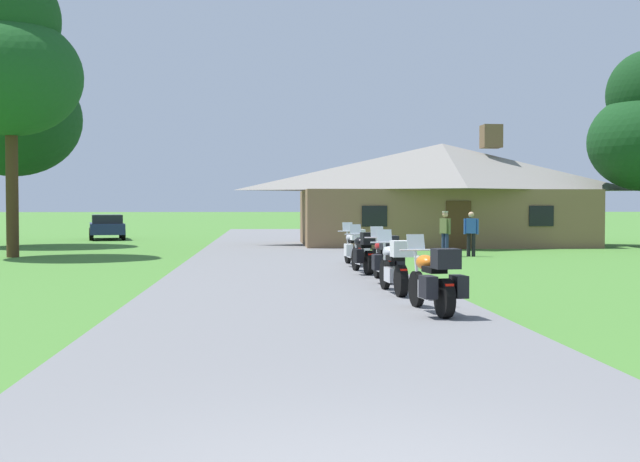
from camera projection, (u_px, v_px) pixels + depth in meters
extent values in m
plane|color=#42752D|center=(284.00, 265.00, 24.65)|extent=(500.00, 500.00, 0.00)
cube|color=slate|center=(286.00, 269.00, 22.65)|extent=(6.40, 80.00, 0.06)
cylinder|color=black|center=(417.00, 289.00, 13.94)|extent=(0.19, 0.65, 0.64)
cylinder|color=black|center=(445.00, 298.00, 12.53)|extent=(0.23, 0.65, 0.64)
cube|color=silver|center=(430.00, 290.00, 13.21)|extent=(0.32, 0.59, 0.30)
ellipsoid|color=orange|center=(425.00, 262.00, 13.45)|extent=(0.36, 0.55, 0.26)
cube|color=black|center=(434.00, 270.00, 13.00)|extent=(0.34, 0.55, 0.10)
cylinder|color=silver|center=(417.00, 250.00, 13.88)|extent=(0.66, 0.11, 0.03)
cylinder|color=silver|center=(417.00, 269.00, 13.93)|extent=(0.09, 0.24, 0.73)
cube|color=#B2BCC6|center=(416.00, 242.00, 13.97)|extent=(0.33, 0.15, 0.27)
sphere|color=silver|center=(417.00, 258.00, 13.88)|extent=(0.11, 0.11, 0.11)
cube|color=black|center=(446.00, 259.00, 12.46)|extent=(0.44, 0.40, 0.32)
cube|color=red|center=(450.00, 286.00, 12.30)|extent=(0.14, 0.05, 0.06)
cylinder|color=silver|center=(446.00, 302.00, 12.87)|extent=(0.13, 0.55, 0.07)
cube|color=black|center=(428.00, 287.00, 12.52)|extent=(0.25, 0.42, 0.36)
cube|color=black|center=(459.00, 286.00, 12.62)|extent=(0.25, 0.42, 0.36)
cylinder|color=black|center=(385.00, 275.00, 16.90)|extent=(0.15, 0.65, 0.64)
cylinder|color=black|center=(401.00, 281.00, 15.47)|extent=(0.20, 0.65, 0.64)
cube|color=silver|center=(393.00, 275.00, 16.16)|extent=(0.30, 0.58, 0.30)
ellipsoid|color=#B2B5BC|center=(390.00, 252.00, 16.41)|extent=(0.33, 0.54, 0.26)
cube|color=black|center=(395.00, 258.00, 15.95)|extent=(0.31, 0.54, 0.10)
cylinder|color=silver|center=(385.00, 242.00, 16.84)|extent=(0.66, 0.08, 0.03)
cylinder|color=silver|center=(385.00, 258.00, 16.89)|extent=(0.08, 0.24, 0.73)
cube|color=#B2BCC6|center=(384.00, 236.00, 16.93)|extent=(0.33, 0.13, 0.27)
sphere|color=silver|center=(385.00, 249.00, 16.84)|extent=(0.11, 0.11, 0.11)
cube|color=silver|center=(402.00, 249.00, 15.40)|extent=(0.42, 0.39, 0.32)
cube|color=red|center=(404.00, 270.00, 15.25)|extent=(0.14, 0.04, 0.06)
cylinder|color=silver|center=(404.00, 284.00, 15.81)|extent=(0.11, 0.55, 0.07)
cylinder|color=black|center=(377.00, 265.00, 19.53)|extent=(0.13, 0.64, 0.64)
cylinder|color=black|center=(389.00, 270.00, 18.10)|extent=(0.18, 0.65, 0.64)
cube|color=silver|center=(383.00, 265.00, 18.79)|extent=(0.28, 0.57, 0.30)
ellipsoid|color=maroon|center=(381.00, 246.00, 19.03)|extent=(0.32, 0.53, 0.26)
cube|color=black|center=(385.00, 251.00, 18.58)|extent=(0.30, 0.53, 0.10)
cylinder|color=silver|center=(378.00, 238.00, 19.47)|extent=(0.66, 0.06, 0.03)
cylinder|color=silver|center=(377.00, 251.00, 19.52)|extent=(0.07, 0.24, 0.73)
cube|color=#B2BCC6|center=(377.00, 232.00, 19.56)|extent=(0.32, 0.12, 0.27)
sphere|color=silver|center=(378.00, 243.00, 19.47)|extent=(0.11, 0.11, 0.11)
cube|color=black|center=(389.00, 243.00, 18.03)|extent=(0.41, 0.37, 0.32)
cube|color=red|center=(391.00, 261.00, 17.87)|extent=(0.14, 0.03, 0.06)
cylinder|color=silver|center=(392.00, 273.00, 18.43)|extent=(0.09, 0.55, 0.07)
cube|color=black|center=(377.00, 262.00, 18.11)|extent=(0.21, 0.41, 0.36)
cube|color=black|center=(399.00, 262.00, 18.17)|extent=(0.21, 0.41, 0.36)
cylinder|color=black|center=(356.00, 259.00, 21.86)|extent=(0.18, 0.65, 0.64)
cylinder|color=black|center=(369.00, 263.00, 20.44)|extent=(0.23, 0.65, 0.64)
cube|color=silver|center=(362.00, 259.00, 21.13)|extent=(0.32, 0.59, 0.30)
ellipsoid|color=black|center=(360.00, 242.00, 21.37)|extent=(0.36, 0.55, 0.26)
cube|color=black|center=(364.00, 246.00, 20.92)|extent=(0.34, 0.55, 0.10)
cylinder|color=silver|center=(356.00, 234.00, 21.80)|extent=(0.66, 0.11, 0.03)
cylinder|color=silver|center=(356.00, 246.00, 21.85)|extent=(0.09, 0.24, 0.73)
cube|color=#B2BCC6|center=(355.00, 229.00, 21.89)|extent=(0.33, 0.15, 0.27)
sphere|color=silver|center=(356.00, 239.00, 21.80)|extent=(0.11, 0.11, 0.11)
cube|color=black|center=(369.00, 238.00, 20.37)|extent=(0.44, 0.40, 0.32)
cube|color=red|center=(371.00, 255.00, 20.22)|extent=(0.14, 0.05, 0.06)
cylinder|color=silver|center=(371.00, 266.00, 20.79)|extent=(0.13, 0.55, 0.07)
cube|color=black|center=(359.00, 256.00, 20.44)|extent=(0.24, 0.42, 0.36)
cube|color=black|center=(378.00, 256.00, 20.54)|extent=(0.24, 0.42, 0.36)
cylinder|color=black|center=(348.00, 253.00, 24.65)|extent=(0.16, 0.65, 0.64)
cylinder|color=black|center=(357.00, 256.00, 23.22)|extent=(0.21, 0.65, 0.64)
cube|color=silver|center=(353.00, 253.00, 23.91)|extent=(0.31, 0.58, 0.30)
ellipsoid|color=#B2B5BC|center=(351.00, 238.00, 24.16)|extent=(0.34, 0.54, 0.26)
cube|color=black|center=(354.00, 241.00, 23.71)|extent=(0.32, 0.54, 0.10)
cylinder|color=silver|center=(348.00, 231.00, 24.58)|extent=(0.66, 0.09, 0.03)
cylinder|color=silver|center=(348.00, 242.00, 24.63)|extent=(0.08, 0.24, 0.73)
cube|color=#B2BCC6|center=(348.00, 227.00, 24.68)|extent=(0.33, 0.14, 0.27)
sphere|color=silver|center=(348.00, 236.00, 24.59)|extent=(0.11, 0.11, 0.11)
cube|color=silver|center=(358.00, 235.00, 23.16)|extent=(0.43, 0.39, 0.32)
cube|color=red|center=(359.00, 249.00, 23.00)|extent=(0.14, 0.04, 0.06)
cylinder|color=silver|center=(360.00, 259.00, 23.57)|extent=(0.12, 0.55, 0.07)
cube|color=silver|center=(348.00, 250.00, 23.23)|extent=(0.23, 0.42, 0.36)
cube|color=silver|center=(365.00, 250.00, 23.31)|extent=(0.23, 0.42, 0.36)
cube|color=brown|center=(442.00, 218.00, 37.13)|extent=(13.20, 6.33, 2.62)
pyramid|color=gray|center=(442.00, 167.00, 37.05)|extent=(14.00, 6.71, 2.23)
cube|color=brown|center=(491.00, 136.00, 37.18)|extent=(0.90, 0.90, 1.10)
cube|color=#472D19|center=(459.00, 225.00, 33.95)|extent=(1.10, 0.08, 2.10)
cube|color=black|center=(375.00, 216.00, 33.66)|extent=(1.10, 0.06, 0.90)
cube|color=black|center=(541.00, 216.00, 34.21)|extent=(1.10, 0.06, 0.90)
cylinder|color=navy|center=(443.00, 245.00, 29.10)|extent=(0.14, 0.14, 0.86)
cylinder|color=navy|center=(447.00, 245.00, 28.96)|extent=(0.14, 0.14, 0.86)
cube|color=#5B6638|center=(445.00, 226.00, 29.01)|extent=(0.37, 0.42, 0.56)
cylinder|color=#5B6638|center=(441.00, 226.00, 29.20)|extent=(0.09, 0.09, 0.58)
cylinder|color=#5B6638|center=(449.00, 226.00, 28.82)|extent=(0.09, 0.09, 0.58)
sphere|color=tan|center=(445.00, 215.00, 28.99)|extent=(0.21, 0.21, 0.21)
cylinder|color=#B2AD99|center=(445.00, 212.00, 28.99)|extent=(0.22, 0.22, 0.05)
cylinder|color=black|center=(474.00, 245.00, 28.91)|extent=(0.14, 0.14, 0.86)
cylinder|color=black|center=(469.00, 245.00, 28.96)|extent=(0.14, 0.14, 0.86)
cube|color=#2D56AD|center=(471.00, 226.00, 28.91)|extent=(0.41, 0.32, 0.56)
cylinder|color=#2D56AD|center=(477.00, 226.00, 28.86)|extent=(0.09, 0.09, 0.58)
cylinder|color=#2D56AD|center=(465.00, 226.00, 28.97)|extent=(0.09, 0.09, 0.58)
sphere|color=tan|center=(471.00, 215.00, 28.90)|extent=(0.21, 0.21, 0.21)
cylinder|color=#422D19|center=(13.00, 201.00, 36.32)|extent=(0.44, 0.44, 4.21)
ellipsoid|color=#143D19|center=(12.00, 118.00, 36.20)|extent=(6.32, 6.32, 5.37)
ellipsoid|color=#123716|center=(11.00, 64.00, 36.12)|extent=(4.42, 4.42, 4.74)
cylinder|color=#422D19|center=(12.00, 186.00, 28.45)|extent=(0.44, 0.44, 5.20)
ellipsoid|color=#194C1E|center=(11.00, 76.00, 28.32)|extent=(5.13, 5.13, 4.36)
ellipsoid|color=#16441B|center=(10.00, 19.00, 28.26)|extent=(3.59, 3.59, 3.85)
cube|color=navy|center=(107.00, 228.00, 44.12)|extent=(2.79, 4.89, 0.60)
cube|color=black|center=(107.00, 219.00, 43.91)|extent=(2.28, 3.49, 0.48)
cylinder|color=black|center=(91.00, 233.00, 45.25)|extent=(0.35, 0.67, 0.64)
cylinder|color=black|center=(121.00, 233.00, 45.73)|extent=(0.35, 0.67, 0.64)
cylinder|color=black|center=(91.00, 235.00, 42.52)|extent=(0.35, 0.67, 0.64)
cylinder|color=black|center=(123.00, 234.00, 43.00)|extent=(0.35, 0.67, 0.64)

